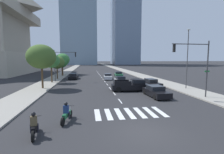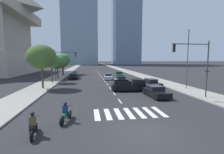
# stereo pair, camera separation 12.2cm
# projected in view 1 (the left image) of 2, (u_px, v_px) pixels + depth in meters

# --- Properties ---
(ground_plane) EXTENTS (800.00, 800.00, 0.00)m
(ground_plane) POSITION_uv_depth(u_px,v_px,m) (145.00, 132.00, 10.13)
(ground_plane) COLOR #28282B
(sidewalk_east) EXTENTS (4.00, 260.00, 0.15)m
(sidewalk_east) POSITION_uv_depth(u_px,v_px,m) (146.00, 77.00, 41.25)
(sidewalk_east) COLOR gray
(sidewalk_east) RESTS_ON ground
(sidewalk_west) EXTENTS (4.00, 260.00, 0.15)m
(sidewalk_west) POSITION_uv_depth(u_px,v_px,m) (55.00, 79.00, 37.99)
(sidewalk_west) COLOR gray
(sidewalk_west) RESTS_ON ground
(crosswalk_near) EXTENTS (5.85, 2.87, 0.01)m
(crosswalk_near) POSITION_uv_depth(u_px,v_px,m) (129.00, 113.00, 13.81)
(crosswalk_near) COLOR silver
(crosswalk_near) RESTS_ON ground
(lane_divider_center) EXTENTS (0.14, 50.00, 0.01)m
(lane_divider_center) POSITION_uv_depth(u_px,v_px,m) (101.00, 77.00, 41.35)
(lane_divider_center) COLOR silver
(lane_divider_center) RESTS_ON ground
(motorcycle_lead) EXTENTS (0.81, 2.19, 1.49)m
(motorcycle_lead) POSITION_uv_depth(u_px,v_px,m) (67.00, 114.00, 11.82)
(motorcycle_lead) COLOR black
(motorcycle_lead) RESTS_ON ground
(motorcycle_trailing) EXTENTS (0.72, 2.05, 1.49)m
(motorcycle_trailing) POSITION_uv_depth(u_px,v_px,m) (34.00, 126.00, 9.60)
(motorcycle_trailing) COLOR black
(motorcycle_trailing) RESTS_ON ground
(pickup_truck) EXTENTS (5.47, 2.27, 1.67)m
(pickup_truck) POSITION_uv_depth(u_px,v_px,m) (132.00, 85.00, 23.49)
(pickup_truck) COLOR black
(pickup_truck) RESTS_ON ground
(sedan_black_0) EXTENTS (2.02, 4.52, 1.32)m
(sedan_black_0) POSITION_uv_depth(u_px,v_px,m) (156.00, 92.00, 19.89)
(sedan_black_0) COLOR black
(sedan_black_0) RESTS_ON ground
(sedan_silver_1) EXTENTS (2.14, 4.67, 1.31)m
(sedan_silver_1) POSITION_uv_depth(u_px,v_px,m) (108.00, 77.00, 37.17)
(sedan_silver_1) COLOR #B7BABF
(sedan_silver_1) RESTS_ON ground
(sedan_black_2) EXTENTS (2.02, 4.76, 1.30)m
(sedan_black_2) POSITION_uv_depth(u_px,v_px,m) (73.00, 76.00, 38.19)
(sedan_black_2) COLOR black
(sedan_black_2) RESTS_ON ground
(sedan_green_3) EXTENTS (2.02, 4.56, 1.26)m
(sedan_green_3) POSITION_uv_depth(u_px,v_px,m) (119.00, 74.00, 43.04)
(sedan_green_3) COLOR #1E6038
(sedan_green_3) RESTS_ON ground
(sedan_black_4) EXTENTS (2.13, 4.80, 1.25)m
(sedan_black_4) POSITION_uv_depth(u_px,v_px,m) (151.00, 83.00, 27.61)
(sedan_black_4) COLOR black
(sedan_black_4) RESTS_ON ground
(sedan_silver_5) EXTENTS (1.88, 4.26, 1.36)m
(sedan_silver_5) POSITION_uv_depth(u_px,v_px,m) (121.00, 80.00, 30.50)
(sedan_silver_5) COLOR #B7BABF
(sedan_silver_5) RESTS_ON ground
(traffic_signal_near) EXTENTS (4.73, 0.28, 6.46)m
(traffic_signal_near) POSITION_uv_depth(u_px,v_px,m) (195.00, 59.00, 18.41)
(traffic_signal_near) COLOR #333335
(traffic_signal_near) RESTS_ON sidewalk_east
(traffic_signal_far) EXTENTS (4.61, 0.28, 6.17)m
(traffic_signal_far) POSITION_uv_depth(u_px,v_px,m) (63.00, 60.00, 32.40)
(traffic_signal_far) COLOR #333335
(traffic_signal_far) RESTS_ON sidewalk_west
(street_lamp_east) EXTENTS (0.50, 0.24, 8.83)m
(street_lamp_east) POSITION_uv_depth(u_px,v_px,m) (188.00, 55.00, 24.38)
(street_lamp_east) COLOR #3F3F42
(street_lamp_east) RESTS_ON sidewalk_east
(street_tree_nearest) EXTENTS (4.27, 4.27, 6.59)m
(street_tree_nearest) POSITION_uv_depth(u_px,v_px,m) (41.00, 57.00, 24.39)
(street_tree_nearest) COLOR #4C3823
(street_tree_nearest) RESTS_ON sidewalk_west
(street_tree_second) EXTENTS (3.19, 3.19, 5.47)m
(street_tree_second) POSITION_uv_depth(u_px,v_px,m) (51.00, 61.00, 30.92)
(street_tree_second) COLOR #4C3823
(street_tree_second) RESTS_ON sidewalk_west
(street_tree_third) EXTENTS (3.42, 3.42, 5.17)m
(street_tree_third) POSITION_uv_depth(u_px,v_px,m) (57.00, 62.00, 36.72)
(street_tree_third) COLOR #4C3823
(street_tree_third) RESTS_ON sidewalk_west
(street_tree_fourth) EXTENTS (2.86, 2.86, 4.65)m
(street_tree_fourth) POSITION_uv_depth(u_px,v_px,m) (62.00, 63.00, 43.81)
(street_tree_fourth) COLOR #4C3823
(street_tree_fourth) RESTS_ON sidewalk_west
(street_tree_fifth) EXTENTS (3.91, 3.91, 5.99)m
(street_tree_fifth) POSITION_uv_depth(u_px,v_px,m) (62.00, 60.00, 44.89)
(street_tree_fifth) COLOR #4C3823
(street_tree_fifth) RESTS_ON sidewalk_west
(office_tower_center_skyline) EXTENTS (22.63, 29.67, 94.14)m
(office_tower_center_skyline) POSITION_uv_depth(u_px,v_px,m) (125.00, 17.00, 151.02)
(office_tower_center_skyline) COLOR slate
(office_tower_center_skyline) RESTS_ON ground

